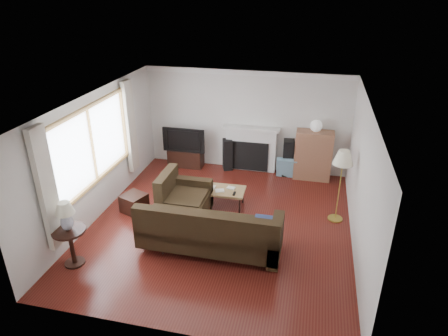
% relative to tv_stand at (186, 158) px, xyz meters
% --- Properties ---
extents(room, '(5.10, 5.60, 2.54)m').
position_rel_tv_stand_xyz_m(room, '(1.52, -2.50, 1.03)').
color(room, '#561913').
rests_on(room, ground).
extents(window, '(0.12, 2.74, 1.54)m').
position_rel_tv_stand_xyz_m(window, '(-0.93, -2.70, 1.33)').
color(window, brown).
rests_on(window, room).
extents(curtain_near, '(0.10, 0.35, 2.10)m').
position_rel_tv_stand_xyz_m(curtain_near, '(-0.88, -4.22, 1.18)').
color(curtain_near, beige).
rests_on(curtain_near, room).
extents(curtain_far, '(0.10, 0.35, 2.10)m').
position_rel_tv_stand_xyz_m(curtain_far, '(-0.88, -1.18, 1.18)').
color(curtain_far, beige).
rests_on(curtain_far, room).
extents(fireplace, '(1.40, 0.26, 1.15)m').
position_rel_tv_stand_xyz_m(fireplace, '(1.67, 0.14, 0.35)').
color(fireplace, white).
rests_on(fireplace, room).
extents(tv_stand, '(0.88, 0.40, 0.44)m').
position_rel_tv_stand_xyz_m(tv_stand, '(0.00, 0.00, 0.00)').
color(tv_stand, black).
rests_on(tv_stand, ground).
extents(television, '(1.08, 0.14, 0.62)m').
position_rel_tv_stand_xyz_m(television, '(-0.00, 0.00, 0.53)').
color(television, black).
rests_on(television, tv_stand).
extents(speaker_left, '(0.30, 0.33, 0.80)m').
position_rel_tv_stand_xyz_m(speaker_left, '(1.09, 0.05, 0.18)').
color(speaker_left, black).
rests_on(speaker_left, ground).
extents(speaker_right, '(0.28, 0.33, 0.91)m').
position_rel_tv_stand_xyz_m(speaker_right, '(2.61, 0.05, 0.24)').
color(speaker_right, black).
rests_on(speaker_right, ground).
extents(bookshelf, '(0.87, 0.41, 1.20)m').
position_rel_tv_stand_xyz_m(bookshelf, '(3.20, 0.01, 0.38)').
color(bookshelf, '#8F5D42').
rests_on(bookshelf, ground).
extents(globe_lamp, '(0.28, 0.28, 0.28)m').
position_rel_tv_stand_xyz_m(globe_lamp, '(3.20, 0.01, 1.11)').
color(globe_lamp, white).
rests_on(globe_lamp, bookshelf).
extents(sectional_sofa, '(2.71, 1.98, 0.88)m').
position_rel_tv_stand_xyz_m(sectional_sofa, '(1.53, -3.28, 0.22)').
color(sectional_sofa, black).
rests_on(sectional_sofa, ground).
extents(coffee_table, '(1.04, 0.58, 0.40)m').
position_rel_tv_stand_xyz_m(coffee_table, '(1.35, -1.79, -0.02)').
color(coffee_table, olive).
rests_on(coffee_table, ground).
extents(footstool, '(0.58, 0.58, 0.38)m').
position_rel_tv_stand_xyz_m(footstool, '(-0.35, -2.40, -0.03)').
color(footstool, black).
rests_on(footstool, ground).
extents(floor_lamp, '(0.51, 0.51, 1.50)m').
position_rel_tv_stand_xyz_m(floor_lamp, '(3.74, -1.79, 0.53)').
color(floor_lamp, gold).
rests_on(floor_lamp, ground).
extents(side_table, '(0.55, 0.55, 0.69)m').
position_rel_tv_stand_xyz_m(side_table, '(-0.63, -4.23, 0.12)').
color(side_table, black).
rests_on(side_table, ground).
extents(table_lamp, '(0.31, 0.31, 0.51)m').
position_rel_tv_stand_xyz_m(table_lamp, '(-0.63, -4.23, 0.72)').
color(table_lamp, silver).
rests_on(table_lamp, side_table).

